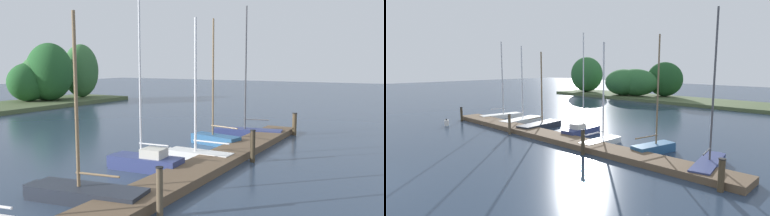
{
  "view_description": "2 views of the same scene",
  "coord_description": "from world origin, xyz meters",
  "views": [
    {
      "loc": [
        -13.42,
        5.08,
        4.6
      ],
      "look_at": [
        2.25,
        13.78,
        2.55
      ],
      "focal_mm": 38.03,
      "sensor_mm": 36.0,
      "label": 1
    },
    {
      "loc": [
        16.29,
        -1.36,
        5.24
      ],
      "look_at": [
        1.03,
        14.05,
        2.22
      ],
      "focal_mm": 29.55,
      "sensor_mm": 36.0,
      "label": 2
    }
  ],
  "objects": [
    {
      "name": "mooring_piling_1",
      "position": [
        -3.73,
        11.55,
        0.77
      ],
      "size": [
        0.23,
        0.23,
        1.54
      ],
      "color": "brown",
      "rests_on": "ground"
    },
    {
      "name": "sailboat_0",
      "position": [
        -10.51,
        15.16,
        0.35
      ],
      "size": [
        1.56,
        4.24,
        7.36
      ],
      "rotation": [
        0.0,
        0.0,
        1.43
      ],
      "color": "white",
      "rests_on": "ground"
    },
    {
      "name": "mooring_piling_3",
      "position": [
        11.7,
        11.67,
        0.71
      ],
      "size": [
        0.3,
        0.3,
        1.41
      ],
      "color": "#4C3D28",
      "rests_on": "ground"
    },
    {
      "name": "dock_pier",
      "position": [
        0.0,
        12.78,
        0.17
      ],
      "size": [
        25.2,
        1.8,
        0.35
      ],
      "color": "brown",
      "rests_on": "ground"
    },
    {
      "name": "sailboat_4",
      "position": [
        3.24,
        14.05,
        0.4
      ],
      "size": [
        0.96,
        3.4,
        6.62
      ],
      "rotation": [
        0.0,
        0.0,
        1.57
      ],
      "color": "white",
      "rests_on": "ground"
    },
    {
      "name": "mooring_piling_0",
      "position": [
        -11.69,
        11.55,
        0.66
      ],
      "size": [
        0.24,
        0.24,
        1.31
      ],
      "color": "#3D3323",
      "rests_on": "ground"
    },
    {
      "name": "sailboat_1",
      "position": [
        -7.16,
        15.12,
        0.3
      ],
      "size": [
        2.05,
        4.46,
        6.82
      ],
      "rotation": [
        0.0,
        0.0,
        1.76
      ],
      "color": "white",
      "rests_on": "ground"
    },
    {
      "name": "sailboat_6",
      "position": [
        10.15,
        14.26,
        0.37
      ],
      "size": [
        1.7,
        4.32,
        7.96
      ],
      "rotation": [
        0.0,
        0.0,
        1.76
      ],
      "color": "navy",
      "rests_on": "ground"
    },
    {
      "name": "sailboat_3",
      "position": [
        0.41,
        15.09,
        0.41
      ],
      "size": [
        1.36,
        3.45,
        7.47
      ],
      "rotation": [
        0.0,
        0.0,
        1.65
      ],
      "color": "navy",
      "rests_on": "ground"
    },
    {
      "name": "far_shore",
      "position": [
        -0.14,
        40.06,
        2.62
      ],
      "size": [
        52.11,
        8.0,
        6.64
      ],
      "color": "#4C5B38",
      "rests_on": "ground"
    },
    {
      "name": "sailboat_5",
      "position": [
        6.7,
        14.84,
        0.4
      ],
      "size": [
        1.53,
        3.12,
        6.93
      ],
      "rotation": [
        0.0,
        0.0,
        1.36
      ],
      "color": "#285684",
      "rests_on": "ground"
    },
    {
      "name": "mooring_piling_2",
      "position": [
        3.93,
        11.52,
        0.75
      ],
      "size": [
        0.26,
        0.26,
        1.5
      ],
      "color": "#3D3323",
      "rests_on": "ground"
    },
    {
      "name": "channel_buoy_0",
      "position": [
        -10.41,
        9.61,
        0.26
      ],
      "size": [
        0.36,
        0.36,
        0.62
      ],
      "color": "white",
      "rests_on": "ground"
    },
    {
      "name": "sailboat_2",
      "position": [
        -3.77,
        14.61,
        0.33
      ],
      "size": [
        1.91,
        4.46,
        6.22
      ],
      "rotation": [
        0.0,
        0.0,
        1.74
      ],
      "color": "#232833",
      "rests_on": "ground"
    }
  ]
}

